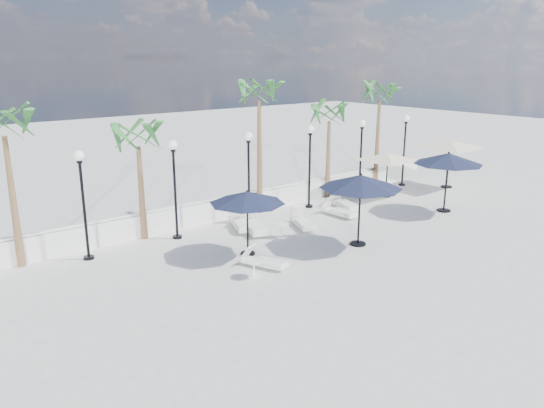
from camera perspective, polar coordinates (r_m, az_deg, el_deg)
ground at (r=18.31m, az=9.91°, el=-6.53°), size 100.00×100.00×0.00m
balustrade at (r=23.45m, az=-3.94°, el=-0.20°), size 26.00×0.30×1.01m
lamppost_1 at (r=18.96m, az=-19.73°, el=1.45°), size 0.36×0.36×3.84m
lamppost_2 at (r=20.34m, az=-10.46°, el=3.02°), size 0.36×0.36×3.84m
lamppost_3 at (r=22.19m, az=-2.53°, el=4.29°), size 0.36×0.36×3.84m
lamppost_4 at (r=24.41m, az=4.09°, el=5.30°), size 0.36×0.36×3.84m
lamppost_5 at (r=26.90m, az=9.57°, el=6.07°), size 0.36×0.36×3.84m
lamppost_6 at (r=29.59m, az=14.09°, el=6.66°), size 0.36×0.36×3.84m
palm_0 at (r=18.84m, az=-26.89°, el=6.94°), size 2.60×2.60×5.50m
palm_1 at (r=20.38m, az=-14.21°, el=6.44°), size 2.60×2.60×4.70m
palm_2 at (r=23.20m, az=-1.40°, el=11.33°), size 2.60×2.60×6.10m
palm_3 at (r=26.15m, az=6.18°, el=9.16°), size 2.60×2.60×4.90m
palm_4 at (r=28.82m, az=11.51°, el=11.07°), size 2.60×2.60×5.70m
lounger_1 at (r=17.88m, az=-0.83°, el=-6.15°), size 1.09×1.69×0.60m
lounger_2 at (r=21.89m, az=-3.30°, el=-1.88°), size 1.45×2.24×0.80m
lounger_3 at (r=21.43m, az=-2.02°, el=-2.25°), size 1.32×2.23×0.80m
lounger_4 at (r=22.00m, az=3.33°, el=-1.92°), size 1.22×1.85×0.66m
lounger_5 at (r=23.71m, az=7.25°, el=-0.74°), size 0.65×1.77×0.65m
lounger_6 at (r=24.88m, az=7.81°, el=0.08°), size 1.13×2.04×0.73m
side_table_1 at (r=17.05m, az=-1.95°, el=-6.79°), size 0.57×0.57×0.55m
side_table_2 at (r=20.71m, az=1.01°, el=-2.68°), size 0.58×0.58×0.56m
parasol_navy_left at (r=18.43m, az=-2.69°, el=0.67°), size 2.68×2.68×2.37m
parasol_navy_mid at (r=19.57m, az=9.52°, el=2.34°), size 3.07×3.07×2.75m
parasol_navy_right at (r=24.98m, az=18.43°, el=4.61°), size 3.08×3.08×2.76m
parasol_cream_sq_a at (r=26.95m, az=12.37°, el=5.32°), size 4.85×4.85×2.38m
parasol_cream_sq_b at (r=29.80m, az=18.65°, el=6.50°), size 5.52×5.52×2.77m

